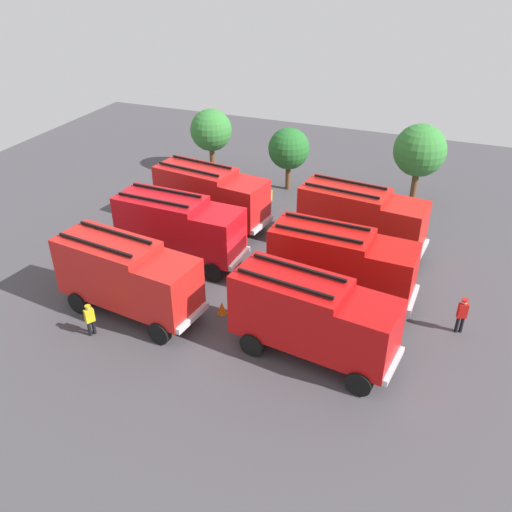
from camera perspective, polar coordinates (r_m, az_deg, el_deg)
name	(u,v)px	position (r m, az deg, el deg)	size (l,w,h in m)	color
ground_plane	(256,278)	(29.44, 0.00, -2.35)	(55.20, 55.20, 0.00)	#423F44
fire_truck_0	(127,275)	(26.45, -13.28, -1.91)	(7.44, 3.46, 3.88)	red
fire_truck_1	(313,315)	(23.26, 5.93, -6.16)	(7.46, 3.52, 3.88)	red
fire_truck_2	(179,226)	(30.35, -8.03, 3.10)	(7.27, 2.94, 3.88)	red
fire_truck_3	(341,262)	(27.06, 8.86, -0.61)	(7.29, 2.98, 3.88)	red
fire_truck_4	(211,194)	(34.00, -4.75, 6.43)	(7.46, 3.53, 3.88)	red
fire_truck_5	(361,217)	(31.62, 10.88, 4.02)	(7.42, 3.37, 3.88)	red
firefighter_0	(90,319)	(26.14, -16.92, -6.26)	(0.42, 0.48, 1.62)	black
firefighter_1	(269,198)	(36.18, 1.33, 6.09)	(0.42, 0.29, 1.79)	black
firefighter_2	(462,314)	(26.81, 20.66, -5.65)	(0.48, 0.37, 1.82)	black
tree_0	(211,130)	(42.25, -4.71, 12.92)	(3.13, 3.13, 4.85)	brown
tree_1	(289,149)	(39.02, 3.44, 11.09)	(2.90, 2.90, 4.49)	brown
tree_2	(420,151)	(38.35, 16.69, 10.46)	(3.48, 3.48, 5.39)	brown
traffic_cone_0	(285,226)	(34.20, 3.06, 3.19)	(0.42, 0.42, 0.59)	#F2600C
traffic_cone_1	(302,212)	(35.94, 4.87, 4.59)	(0.45, 0.45, 0.64)	#F2600C
traffic_cone_2	(222,308)	(26.69, -3.57, -5.43)	(0.47, 0.47, 0.67)	#F2600C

